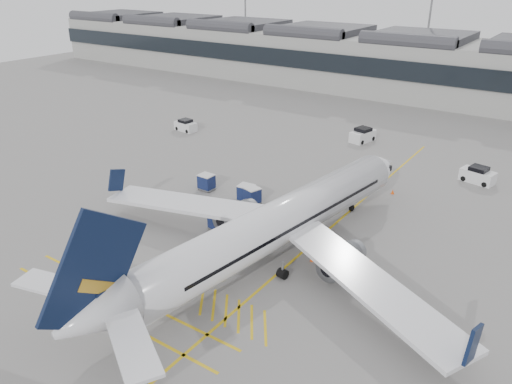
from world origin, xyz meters
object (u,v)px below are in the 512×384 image
Objects in this scene: airliner_main at (274,225)px; ramp_agent_a at (251,223)px; pushback_tug at (232,210)px; ramp_agent_b at (272,214)px; belt_loader at (291,217)px; baggage_cart_a at (216,222)px.

ramp_agent_a is at bearing 154.05° from airliner_main.
pushback_tug is (-3.63, 1.68, -0.22)m from ramp_agent_a.
ramp_agent_a is 2.82m from ramp_agent_b.
airliner_main is 7.68m from belt_loader.
pushback_tug is (-0.60, 3.43, -0.25)m from baggage_cart_a.
airliner_main is at bearing 81.14° from ramp_agent_b.
belt_loader is (-2.19, 6.84, -2.72)m from airliner_main.
pushback_tug is (-4.29, -1.06, -0.33)m from ramp_agent_b.
ramp_agent_b is (0.66, 2.74, 0.11)m from ramp_agent_a.
airliner_main is 22.48× the size of ramp_agent_b.
belt_loader reaches higher than ramp_agent_a.
airliner_main is at bearing -46.49° from pushback_tug.
ramp_agent_b is at bearing -152.67° from belt_loader.
baggage_cart_a is 0.92× the size of ramp_agent_b.
airliner_main reaches higher than baggage_cart_a.
ramp_agent_a is at bearing 33.71° from ramp_agent_b.
pushback_tug is at bearing -164.20° from belt_loader.
airliner_main is at bearing -52.77° from ramp_agent_a.
pushback_tug is at bearing 136.34° from ramp_agent_a.
baggage_cart_a is 0.62× the size of pushback_tug.
ramp_agent_a is 0.89× the size of ramp_agent_b.
belt_loader is at bearing 167.86° from ramp_agent_b.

